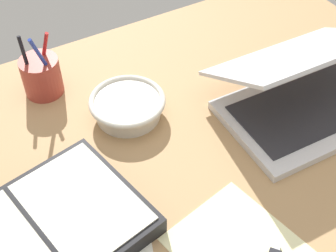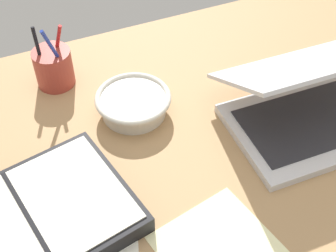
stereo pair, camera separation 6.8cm
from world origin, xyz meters
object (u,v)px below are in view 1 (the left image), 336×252
at_px(pen_cup, 42,76).
at_px(bowl, 128,106).
at_px(planner, 40,236).
at_px(laptop, 304,91).

bearing_deg(pen_cup, bowl, -51.92).
bearing_deg(pen_cup, planner, -110.23).
bearing_deg(bowl, planner, -142.36).
relative_size(laptop, pen_cup, 2.17).
relative_size(laptop, bowl, 2.22).
xyz_separation_m(bowl, pen_cup, (-0.13, 0.16, 0.02)).
height_order(bowl, planner, bowl).
bearing_deg(laptop, bowl, 155.16).
bearing_deg(bowl, laptop, -26.54).
bearing_deg(bowl, pen_cup, 128.08).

